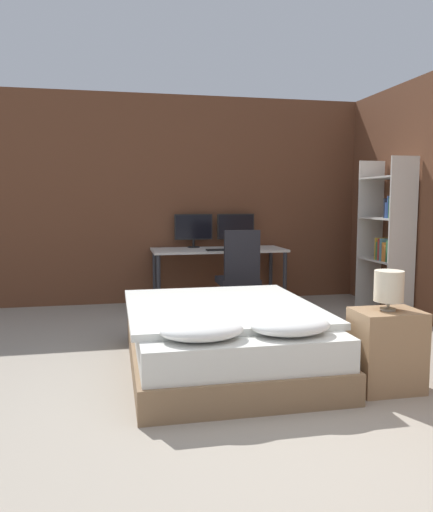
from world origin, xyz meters
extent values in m
plane|color=#9E9384|center=(0.00, 0.00, 0.00)|extent=(20.00, 20.00, 0.00)
cube|color=brown|center=(0.00, 4.15, 1.35)|extent=(12.00, 0.06, 2.70)
cube|color=#846647|center=(-0.46, 1.39, 0.11)|extent=(1.47, 1.94, 0.22)
cube|color=silver|center=(-0.46, 1.39, 0.33)|extent=(1.41, 1.88, 0.22)
cube|color=silver|center=(-0.46, 1.51, 0.47)|extent=(1.51, 1.63, 0.05)
ellipsoid|color=white|center=(-0.76, 0.67, 0.51)|extent=(0.55, 0.38, 0.13)
ellipsoid|color=white|center=(-0.16, 0.67, 0.51)|extent=(0.55, 0.38, 0.13)
cube|color=#997551|center=(0.56, 0.68, 0.29)|extent=(0.46, 0.35, 0.58)
cylinder|color=gray|center=(0.56, 0.68, 0.58)|extent=(0.11, 0.11, 0.01)
cylinder|color=gray|center=(0.56, 0.68, 0.62)|extent=(0.02, 0.02, 0.05)
cylinder|color=beige|center=(0.56, 0.68, 0.75)|extent=(0.20, 0.20, 0.22)
cube|color=beige|center=(-0.01, 3.74, 0.72)|extent=(1.68, 0.68, 0.03)
cylinder|color=#2D2D33|center=(-0.80, 3.45, 0.35)|extent=(0.05, 0.05, 0.70)
cylinder|color=#2D2D33|center=(0.79, 3.45, 0.35)|extent=(0.05, 0.05, 0.70)
cylinder|color=#2D2D33|center=(-0.80, 4.03, 0.35)|extent=(0.05, 0.05, 0.70)
cylinder|color=#2D2D33|center=(0.79, 4.03, 0.35)|extent=(0.05, 0.05, 0.70)
cylinder|color=black|center=(-0.29, 3.98, 0.74)|extent=(0.16, 0.16, 0.01)
cylinder|color=black|center=(-0.29, 3.98, 0.79)|extent=(0.03, 0.03, 0.09)
cube|color=black|center=(-0.29, 3.98, 1.00)|extent=(0.50, 0.03, 0.33)
cube|color=black|center=(-0.29, 3.96, 1.00)|extent=(0.47, 0.00, 0.30)
cylinder|color=black|center=(0.28, 3.98, 0.74)|extent=(0.16, 0.16, 0.01)
cylinder|color=black|center=(0.28, 3.98, 0.79)|extent=(0.03, 0.03, 0.09)
cube|color=black|center=(0.28, 3.98, 1.00)|extent=(0.50, 0.03, 0.33)
cube|color=black|center=(0.28, 3.96, 1.00)|extent=(0.47, 0.00, 0.30)
cube|color=black|center=(-0.01, 3.51, 0.74)|extent=(0.40, 0.13, 0.02)
ellipsoid|color=black|center=(0.28, 3.51, 0.75)|extent=(0.07, 0.05, 0.04)
cylinder|color=black|center=(0.07, 3.04, 0.02)|extent=(0.52, 0.52, 0.04)
cylinder|color=gray|center=(0.07, 3.04, 0.22)|extent=(0.05, 0.05, 0.35)
cube|color=black|center=(0.07, 3.04, 0.43)|extent=(0.45, 0.45, 0.07)
cube|color=black|center=(0.07, 2.84, 0.74)|extent=(0.40, 0.05, 0.56)
cube|color=beige|center=(1.83, 2.54, 0.91)|extent=(0.34, 0.02, 1.83)
cube|color=beige|center=(1.83, 3.26, 0.91)|extent=(0.34, 0.02, 1.83)
cube|color=beige|center=(1.83, 2.90, 0.64)|extent=(0.34, 0.69, 0.02)
cube|color=beige|center=(1.83, 2.90, 1.13)|extent=(0.34, 0.69, 0.02)
cube|color=beige|center=(1.83, 2.90, 1.61)|extent=(0.34, 0.69, 0.02)
cube|color=teal|center=(1.83, 2.58, 0.74)|extent=(0.28, 0.03, 0.18)
cube|color=#337042|center=(1.83, 2.62, 0.77)|extent=(0.28, 0.03, 0.25)
cube|color=orange|center=(1.83, 2.67, 0.74)|extent=(0.28, 0.04, 0.19)
cube|color=orange|center=(1.83, 2.71, 0.76)|extent=(0.28, 0.03, 0.22)
cube|color=teal|center=(1.83, 2.76, 0.78)|extent=(0.28, 0.04, 0.26)
cube|color=#B2332D|center=(1.83, 2.81, 0.78)|extent=(0.28, 0.03, 0.25)
cube|color=#337042|center=(1.83, 2.85, 0.76)|extent=(0.28, 0.03, 0.21)
cube|color=gold|center=(1.83, 2.88, 0.78)|extent=(0.28, 0.02, 0.26)
cube|color=#337042|center=(1.83, 2.58, 1.26)|extent=(0.28, 0.03, 0.23)
cube|color=#337042|center=(1.83, 2.61, 1.26)|extent=(0.28, 0.02, 0.23)
cube|color=#2D4784|center=(1.83, 2.64, 1.27)|extent=(0.28, 0.02, 0.25)
cube|color=#2D4784|center=(1.83, 2.68, 1.23)|extent=(0.28, 0.04, 0.18)
cube|color=#28282D|center=(1.83, 2.72, 1.25)|extent=(0.28, 0.02, 0.22)
camera|label=1|loc=(-1.31, -2.44, 1.34)|focal=35.00mm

